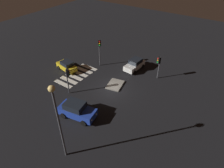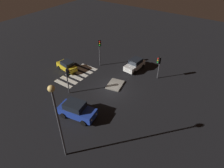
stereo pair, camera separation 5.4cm
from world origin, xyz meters
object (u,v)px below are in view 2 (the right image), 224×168
at_px(car_blue, 77,110).
at_px(car_white, 135,65).
at_px(traffic_light_south, 100,47).
at_px(traffic_light_east, 68,75).
at_px(street_lamp, 57,113).
at_px(car_yellow, 67,66).
at_px(traffic_island, 115,85).
at_px(traffic_light_west, 159,63).

bearing_deg(car_blue, car_white, 78.90).
distance_m(car_blue, traffic_light_south, 12.17).
distance_m(car_blue, traffic_light_east, 5.07).
relative_size(car_white, street_lamp, 0.49).
distance_m(traffic_light_east, street_lamp, 10.13).
bearing_deg(car_yellow, car_white, -133.46).
bearing_deg(car_yellow, traffic_island, -163.59).
bearing_deg(traffic_light_south, car_yellow, -92.30).
bearing_deg(car_white, traffic_island, 3.74).
height_order(car_blue, street_lamp, street_lamp).
xyz_separation_m(car_blue, traffic_light_east, (-2.74, -3.81, 1.90)).
relative_size(traffic_island, street_lamp, 0.37).
xyz_separation_m(car_yellow, traffic_light_west, (-5.92, 12.83, 1.95)).
relative_size(traffic_island, car_blue, 0.65).
height_order(traffic_island, traffic_light_south, traffic_light_south).
bearing_deg(car_blue, traffic_light_west, 61.19).
bearing_deg(street_lamp, traffic_light_south, -153.76).
bearing_deg(street_lamp, car_blue, -149.42).
height_order(car_blue, car_yellow, car_blue).
xyz_separation_m(car_blue, car_white, (-13.18, 0.30, -0.12)).
distance_m(traffic_island, traffic_light_south, 6.89).
xyz_separation_m(traffic_island, car_yellow, (0.92, -8.67, 0.69)).
height_order(traffic_light_west, street_lamp, street_lamp).
relative_size(car_white, traffic_light_south, 0.89).
distance_m(traffic_island, street_lamp, 13.64).
bearing_deg(traffic_island, traffic_light_south, -121.68).
height_order(traffic_light_south, street_lamp, street_lamp).
xyz_separation_m(car_white, traffic_light_east, (10.44, -4.11, 2.02)).
xyz_separation_m(traffic_island, street_lamp, (12.23, 2.47, 5.51)).
distance_m(traffic_light_south, traffic_light_east, 8.20).
xyz_separation_m(traffic_light_east, street_lamp, (7.28, 6.49, 2.74)).
bearing_deg(car_white, car_blue, 3.35).
relative_size(traffic_light_west, traffic_light_south, 0.79).
height_order(car_blue, car_white, car_blue).
xyz_separation_m(car_yellow, car_white, (-6.40, 8.76, 0.06)).
distance_m(traffic_island, traffic_light_west, 7.03).
xyz_separation_m(car_white, traffic_light_south, (2.33, -5.20, 2.62)).
distance_m(car_blue, traffic_light_west, 13.55).
distance_m(car_yellow, traffic_light_south, 6.03).
xyz_separation_m(traffic_island, traffic_light_east, (4.95, -4.02, 2.77)).
relative_size(car_yellow, traffic_light_south, 0.84).
height_order(car_yellow, traffic_light_east, traffic_light_east).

